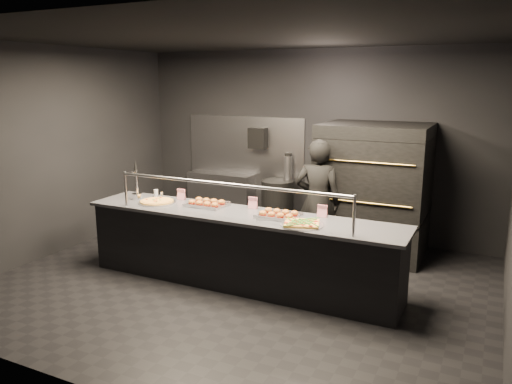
# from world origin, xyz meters

# --- Properties ---
(room) EXTENTS (6.04, 6.00, 3.00)m
(room) POSITION_xyz_m (-0.02, 0.05, 1.50)
(room) COLOR black
(room) RESTS_ON ground
(service_counter) EXTENTS (4.10, 0.78, 1.37)m
(service_counter) POSITION_xyz_m (0.00, -0.00, 0.46)
(service_counter) COLOR black
(service_counter) RESTS_ON ground
(pizza_oven) EXTENTS (1.50, 1.23, 1.91)m
(pizza_oven) POSITION_xyz_m (1.20, 1.90, 0.97)
(pizza_oven) COLOR black
(pizza_oven) RESTS_ON ground
(prep_shelf) EXTENTS (1.20, 0.35, 0.90)m
(prep_shelf) POSITION_xyz_m (-1.60, 2.32, 0.45)
(prep_shelf) COLOR #99999E
(prep_shelf) RESTS_ON ground
(towel_dispenser) EXTENTS (0.30, 0.20, 0.35)m
(towel_dispenser) POSITION_xyz_m (-0.90, 2.39, 1.55)
(towel_dispenser) COLOR black
(towel_dispenser) RESTS_ON room
(fire_extinguisher) EXTENTS (0.14, 0.14, 0.51)m
(fire_extinguisher) POSITION_xyz_m (-0.35, 2.40, 1.06)
(fire_extinguisher) COLOR #B2B2B7
(fire_extinguisher) RESTS_ON room
(beer_tap) EXTENTS (0.14, 0.20, 0.54)m
(beer_tap) POSITION_xyz_m (-1.61, 0.04, 1.07)
(beer_tap) COLOR silver
(beer_tap) RESTS_ON service_counter
(round_pizza) EXTENTS (0.50, 0.50, 0.03)m
(round_pizza) POSITION_xyz_m (-1.24, -0.00, 0.94)
(round_pizza) COLOR silver
(round_pizza) RESTS_ON service_counter
(slider_tray_a) EXTENTS (0.54, 0.43, 0.08)m
(slider_tray_a) POSITION_xyz_m (-0.56, 0.15, 0.95)
(slider_tray_a) COLOR silver
(slider_tray_a) RESTS_ON service_counter
(slider_tray_b) EXTENTS (0.59, 0.51, 0.08)m
(slider_tray_b) POSITION_xyz_m (0.50, 0.05, 0.95)
(slider_tray_b) COLOR silver
(slider_tray_b) RESTS_ON service_counter
(square_pizza) EXTENTS (0.49, 0.49, 0.05)m
(square_pizza) POSITION_xyz_m (0.87, -0.15, 0.94)
(square_pizza) COLOR silver
(square_pizza) RESTS_ON service_counter
(condiment_jar) EXTENTS (0.15, 0.06, 0.10)m
(condiment_jar) POSITION_xyz_m (-1.44, 0.28, 0.97)
(condiment_jar) COLOR silver
(condiment_jar) RESTS_ON service_counter
(tent_cards) EXTENTS (2.13, 0.04, 0.15)m
(tent_cards) POSITION_xyz_m (-0.01, 0.28, 1.00)
(tent_cards) COLOR white
(tent_cards) RESTS_ON service_counter
(trash_bin) EXTENTS (0.53, 0.53, 0.89)m
(trash_bin) POSITION_xyz_m (-0.45, 2.20, 0.44)
(trash_bin) COLOR black
(trash_bin) RESTS_ON ground
(worker) EXTENTS (0.70, 0.52, 1.74)m
(worker) POSITION_xyz_m (0.59, 1.20, 0.87)
(worker) COLOR black
(worker) RESTS_ON ground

